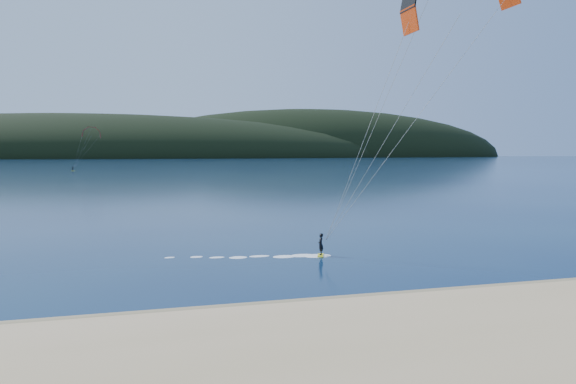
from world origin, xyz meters
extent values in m
plane|color=#081A3D|center=(0.00, 0.00, 0.00)|extent=(1800.00, 1800.00, 0.00)
cube|color=olive|center=(0.00, 4.50, 0.05)|extent=(220.00, 2.50, 0.10)
ellipsoid|color=black|center=(-50.00, 720.00, 0.00)|extent=(840.00, 280.00, 110.00)
ellipsoid|color=black|center=(260.00, 760.00, 0.00)|extent=(600.00, 240.00, 140.00)
cube|color=#CECE18|center=(5.32, 16.43, 0.04)|extent=(0.83, 1.29, 0.07)
imported|color=black|center=(5.32, 16.43, 0.83)|extent=(0.54, 0.65, 1.52)
cylinder|color=gray|center=(8.68, 13.00, 8.29)|extent=(0.02, 0.02, 16.90)
cube|color=#CECE18|center=(-28.50, 208.01, 0.05)|extent=(1.29, 1.30, 0.08)
imported|color=black|center=(-28.50, 208.01, 0.94)|extent=(1.05, 1.05, 1.71)
cylinder|color=gray|center=(-24.68, 205.24, 7.33)|extent=(0.02, 0.02, 14.92)
camera|label=1|loc=(-7.32, -19.67, 7.22)|focal=34.61mm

